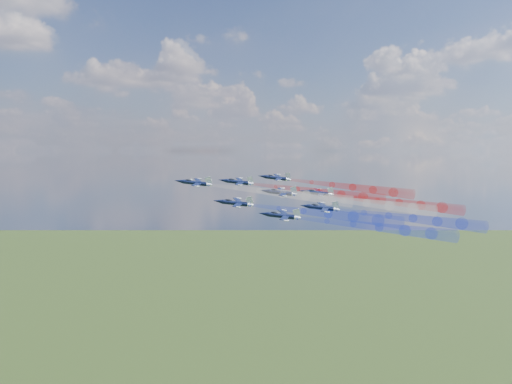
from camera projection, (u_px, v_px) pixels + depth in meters
jet_lead at (195, 183)px, 160.01m from camera, size 13.81×13.39×5.84m
trail_lead at (283, 193)px, 161.18m from camera, size 35.95×23.90×9.06m
jet_inner_left at (235, 203)px, 149.58m from camera, size 13.81×13.39×5.84m
trail_inner_left at (328, 214)px, 150.74m from camera, size 35.95×23.90×9.06m
jet_inner_right at (238, 182)px, 170.49m from camera, size 13.81×13.39×5.84m
trail_inner_right at (319, 192)px, 171.65m from camera, size 35.95×23.90×9.06m
jet_outer_left at (281, 216)px, 142.02m from camera, size 13.81×13.39×5.84m
trail_outer_left at (379, 227)px, 143.18m from camera, size 35.95×23.90×9.06m
jet_center_third at (280, 193)px, 160.96m from camera, size 13.81×13.39×5.84m
trail_center_third at (367, 203)px, 162.13m from camera, size 35.95×23.90×9.06m
jet_outer_right at (276, 178)px, 181.67m from camera, size 13.81×13.39×5.84m
trail_outer_right at (353, 187)px, 182.83m from camera, size 35.95×23.90×9.06m
jet_rear_left at (321, 208)px, 151.17m from camera, size 13.81×13.39×5.84m
trail_rear_left at (413, 219)px, 152.34m from camera, size 35.95×23.90×9.06m
jet_rear_right at (318, 193)px, 170.80m from camera, size 13.81×13.39×5.84m
trail_rear_right at (399, 203)px, 171.96m from camera, size 35.95×23.90×9.06m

